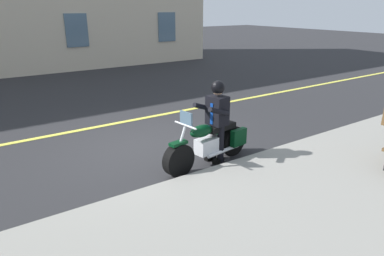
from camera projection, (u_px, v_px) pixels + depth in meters
ground_plane at (145, 147)px, 8.23m from camera, size 80.00×80.00×0.00m
sidewalk_curb at (297, 247)px, 4.69m from camera, size 60.00×5.00×0.15m
lane_center_stripe at (113, 124)px, 9.79m from camera, size 60.00×0.16×0.01m
motorcycle_main at (210, 143)px, 7.22m from camera, size 2.22×0.79×1.26m
rider_main at (217, 115)px, 7.15m from camera, size 0.68×0.61×1.74m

